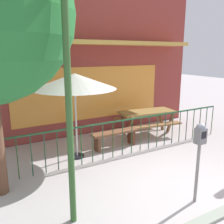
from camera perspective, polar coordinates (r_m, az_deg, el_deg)
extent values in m
plane|color=#B2A9AA|center=(5.22, 17.10, -17.41)|extent=(40.00, 40.00, 0.00)
cube|color=#4A1E1F|center=(8.63, -5.14, -4.26)|extent=(7.90, 0.54, 0.01)
cube|color=brown|center=(8.22, -5.55, 13.96)|extent=(7.90, 0.50, 5.40)
cube|color=orange|center=(8.09, -4.57, 4.39)|extent=(5.13, 0.02, 1.70)
cube|color=gold|center=(7.63, -3.48, 15.75)|extent=(6.71, 0.82, 0.12)
cube|color=#1D4B2B|center=(6.37, 3.60, -1.79)|extent=(6.63, 0.04, 0.04)
cylinder|color=#28502A|center=(5.58, -24.03, -10.45)|extent=(0.02, 0.02, 0.95)
cylinder|color=#25491F|center=(5.60, -21.07, -10.05)|extent=(0.02, 0.02, 0.95)
cylinder|color=#1C452D|center=(5.64, -18.14, -9.64)|extent=(0.02, 0.02, 0.95)
cylinder|color=#1C3E2E|center=(5.70, -15.27, -9.20)|extent=(0.02, 0.02, 0.95)
cylinder|color=#1C4126|center=(5.76, -12.47, -8.76)|extent=(0.02, 0.02, 0.95)
cylinder|color=#2D4222|center=(5.85, -9.75, -8.30)|extent=(0.02, 0.02, 0.95)
cylinder|color=#1B4C20|center=(5.94, -7.11, -7.85)|extent=(0.02, 0.02, 0.95)
cylinder|color=#214124|center=(6.05, -4.57, -7.39)|extent=(0.02, 0.02, 0.95)
cylinder|color=#23452B|center=(6.17, -2.13, -6.93)|extent=(0.02, 0.02, 0.95)
cylinder|color=#25431E|center=(6.30, 0.21, -6.48)|extent=(0.02, 0.02, 0.95)
cylinder|color=#1B4227|center=(6.44, 2.45, -6.04)|extent=(0.02, 0.02, 0.95)
cylinder|color=#1E452A|center=(6.59, 4.59, -5.61)|extent=(0.02, 0.02, 0.95)
cylinder|color=#2D4D2A|center=(6.74, 6.63, -5.19)|extent=(0.02, 0.02, 0.95)
cylinder|color=#21472D|center=(6.91, 8.57, -4.79)|extent=(0.02, 0.02, 0.95)
cylinder|color=#27471F|center=(7.09, 10.41, -4.40)|extent=(0.02, 0.02, 0.95)
cylinder|color=#19422B|center=(7.27, 12.16, -4.03)|extent=(0.02, 0.02, 0.95)
cylinder|color=#28452F|center=(7.46, 13.82, -3.67)|extent=(0.02, 0.02, 0.95)
cylinder|color=#2D4928|center=(7.65, 15.40, -3.32)|extent=(0.02, 0.02, 0.95)
cylinder|color=#2C3F30|center=(7.85, 16.90, -2.99)|extent=(0.02, 0.02, 0.95)
cylinder|color=#1C4E22|center=(8.06, 18.32, -2.68)|extent=(0.02, 0.02, 0.95)
cylinder|color=#27401F|center=(8.27, 19.67, -2.38)|extent=(0.02, 0.02, 0.95)
cylinder|color=#1C472D|center=(8.49, 20.95, -2.09)|extent=(0.02, 0.02, 0.95)
cylinder|color=#2C4D28|center=(8.71, 22.16, -1.82)|extent=(0.02, 0.02, 0.95)
cube|color=olive|center=(8.15, 8.10, 0.00)|extent=(1.89, 1.00, 0.07)
cube|color=brown|center=(7.78, 10.04, -3.04)|extent=(1.82, 0.50, 0.05)
cube|color=#94603C|center=(8.69, 6.23, -1.14)|extent=(1.82, 0.50, 0.05)
cube|color=brown|center=(7.68, 4.26, -3.63)|extent=(0.12, 0.36, 0.78)
cube|color=brown|center=(8.16, 2.53, -2.56)|extent=(0.12, 0.36, 0.78)
cube|color=brown|center=(8.41, 13.34, -2.43)|extent=(0.12, 0.36, 0.78)
cube|color=brown|center=(8.85, 11.27, -1.52)|extent=(0.12, 0.36, 0.78)
cylinder|color=black|center=(6.55, -8.04, -10.06)|extent=(0.36, 0.36, 0.05)
cylinder|color=#B8BAAD|center=(6.21, -8.35, -1.33)|extent=(0.04, 0.04, 2.11)
cone|color=beige|center=(6.04, -8.65, 7.09)|extent=(2.03, 2.03, 0.37)
cube|color=brown|center=(6.95, 0.67, -4.74)|extent=(1.40, 0.32, 0.06)
cube|color=brown|center=(6.78, -3.45, -7.27)|extent=(0.08, 0.29, 0.45)
cube|color=#592F1C|center=(7.31, 4.48, -5.72)|extent=(0.08, 0.29, 0.45)
cylinder|color=gray|center=(4.73, 19.10, -13.24)|extent=(0.06, 0.06, 1.12)
cube|color=slate|center=(4.47, 19.79, -5.22)|extent=(0.18, 0.14, 0.27)
sphere|color=slate|center=(4.43, 19.93, -3.54)|extent=(0.17, 0.17, 0.17)
cube|color=black|center=(4.42, 20.55, -5.07)|extent=(0.11, 0.01, 0.12)
cylinder|color=#2E5626|center=(3.63, -9.83, -2.03)|extent=(0.10, 0.10, 3.34)
cube|color=gray|center=(4.82, 24.05, -20.82)|extent=(11.06, 0.20, 0.11)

